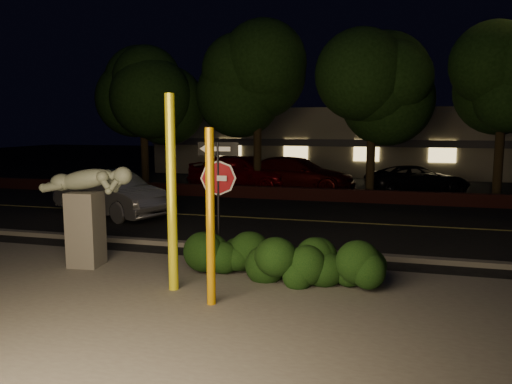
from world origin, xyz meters
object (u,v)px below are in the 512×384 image
yellow_pole_left (172,194)px  silver_sedan (111,194)px  yellow_pole_right (210,218)px  parked_car_red (241,171)px  sculpture (86,205)px  parked_car_dark (418,180)px  signpost (218,178)px  parked_car_darkred (297,174)px

yellow_pole_left → silver_sedan: 8.37m
yellow_pole_right → parked_car_red: yellow_pole_right is taller
yellow_pole_left → parked_car_red: 14.49m
sculpture → parked_car_dark: sculpture is taller
parked_car_red → parked_car_dark: size_ratio=1.11×
signpost → parked_car_dark: bearing=70.8°
yellow_pole_right → silver_sedan: bearing=131.2°
signpost → yellow_pole_left: bearing=-97.4°
yellow_pole_left → sculpture: size_ratio=1.65×
yellow_pole_left → sculpture: yellow_pole_left is taller
sculpture → silver_sedan: size_ratio=0.48×
sculpture → parked_car_darkred: bearing=74.2°
silver_sedan → parked_car_dark: 13.14m
silver_sedan → parked_car_darkred: parked_car_darkred is taller
parked_car_darkred → parked_car_dark: (5.31, 0.59, -0.16)m
parked_car_red → parked_car_darkred: (2.68, -0.04, -0.06)m
yellow_pole_left → signpost: yellow_pole_left is taller
yellow_pole_right → signpost: size_ratio=1.12×
yellow_pole_left → signpost: 1.82m
signpost → silver_sedan: bearing=140.5°
parked_car_red → yellow_pole_right: bearing=-159.1°
sculpture → silver_sedan: (-2.76, 5.50, -0.60)m
yellow_pole_right → parked_car_darkred: bearing=94.8°
parked_car_red → yellow_pole_left: bearing=-162.2°
sculpture → parked_car_darkred: (2.17, 13.14, -0.57)m
yellow_pole_left → silver_sedan: (-5.20, 6.47, -1.06)m
signpost → parked_car_dark: 13.83m
sculpture → parked_car_dark: size_ratio=0.49×
yellow_pole_left → sculpture: (-2.44, 0.97, -0.46)m
parked_car_red → parked_car_dark: bearing=-80.0°
signpost → parked_car_red: bearing=105.7°
parked_car_red → parked_car_dark: parked_car_red is taller
signpost → sculpture: signpost is taller
signpost → parked_car_darkred: bearing=93.6°
silver_sedan → parked_car_red: size_ratio=0.92×
yellow_pole_right → silver_sedan: (-6.15, 7.01, -0.76)m
yellow_pole_left → parked_car_dark: size_ratio=0.81×
yellow_pole_right → parked_car_darkred: yellow_pole_right is taller
yellow_pole_left → signpost: (0.27, 1.79, 0.11)m
silver_sedan → yellow_pole_left: bearing=-118.6°
silver_sedan → parked_car_dark: size_ratio=1.02×
parked_car_red → parked_car_dark: (7.99, 0.56, -0.22)m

